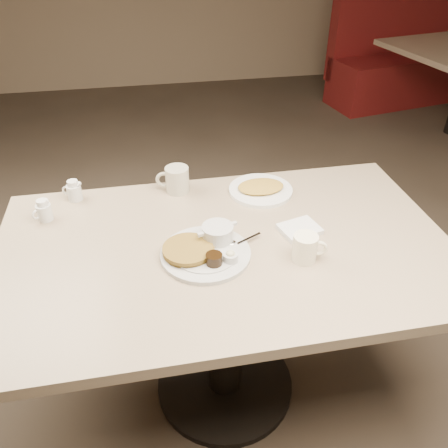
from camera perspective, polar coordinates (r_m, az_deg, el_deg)
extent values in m
cube|color=#4C3F33|center=(2.07, 0.11, -19.51)|extent=(7.00, 8.00, 0.02)
cube|color=tan|center=(1.53, 0.14, -3.19)|extent=(1.50, 0.90, 0.04)
cylinder|color=black|center=(1.77, 0.12, -12.26)|extent=(0.14, 0.14, 0.69)
cylinder|color=black|center=(2.05, 0.11, -19.11)|extent=(0.56, 0.56, 0.03)
cylinder|color=#B8B8B5|center=(1.47, -2.30, -3.70)|extent=(0.37, 0.37, 0.01)
cylinder|color=#B8B8B5|center=(1.46, -2.31, -3.41)|extent=(0.27, 0.27, 0.00)
cylinder|color=olive|center=(1.46, -4.39, -3.29)|extent=(0.21, 0.21, 0.01)
cylinder|color=olive|center=(1.45, -4.51, -3.09)|extent=(0.20, 0.20, 0.01)
cylinder|color=#B8B8B5|center=(1.49, -0.80, -1.15)|extent=(0.13, 0.13, 0.05)
cube|color=#B8B8B5|center=(1.46, -2.86, -1.28)|extent=(0.03, 0.02, 0.01)
cube|color=#B8B8B5|center=(1.51, 1.19, 0.04)|extent=(0.03, 0.02, 0.01)
ellipsoid|color=beige|center=(1.49, -1.32, -0.80)|extent=(0.06, 0.06, 0.03)
ellipsoid|color=beige|center=(1.49, -0.20, -0.73)|extent=(0.05, 0.05, 0.02)
cylinder|color=black|center=(1.40, -1.24, -4.42)|extent=(0.07, 0.07, 0.04)
cylinder|color=#B8B8B5|center=(1.42, 0.80, -4.16)|extent=(0.06, 0.06, 0.03)
ellipsoid|color=#C1BF94|center=(1.41, 0.80, -3.71)|extent=(0.04, 0.04, 0.02)
cube|color=#AFAFB2|center=(1.51, 2.90, -1.89)|extent=(0.11, 0.06, 0.00)
ellipsoid|color=#AFAFB2|center=(1.49, 0.89, -2.34)|extent=(0.04, 0.03, 0.01)
cylinder|color=white|center=(1.45, 9.99, -2.93)|extent=(0.09, 0.09, 0.09)
cylinder|color=#2D2920|center=(1.43, 10.15, -1.66)|extent=(0.08, 0.08, 0.01)
torus|color=white|center=(1.46, 11.68, -2.97)|extent=(0.06, 0.03, 0.06)
cube|color=silver|center=(1.59, 9.35, -0.64)|extent=(0.15, 0.13, 0.02)
cylinder|color=#BAB69F|center=(1.79, -5.81, 5.50)|extent=(0.10, 0.10, 0.10)
torus|color=#BAB69F|center=(1.79, -7.43, 5.46)|extent=(0.07, 0.02, 0.07)
cylinder|color=silver|center=(1.74, -21.37, 1.36)|extent=(0.07, 0.07, 0.06)
cylinder|color=silver|center=(1.72, -21.65, 2.47)|extent=(0.05, 0.05, 0.02)
cone|color=silver|center=(1.73, -21.04, 2.65)|extent=(0.03, 0.03, 0.02)
torus|color=silver|center=(1.73, -22.19, 1.10)|extent=(0.03, 0.03, 0.04)
cylinder|color=silver|center=(1.82, -18.05, 3.74)|extent=(0.06, 0.06, 0.06)
cylinder|color=silver|center=(1.80, -18.27, 4.82)|extent=(0.05, 0.05, 0.02)
cone|color=silver|center=(1.80, -17.63, 4.68)|extent=(0.02, 0.02, 0.02)
torus|color=silver|center=(1.83, -18.90, 3.93)|extent=(0.04, 0.02, 0.04)
cylinder|color=white|center=(1.80, 4.56, 4.19)|extent=(0.25, 0.25, 0.01)
ellipsoid|color=#B89233|center=(1.79, 4.58, 4.67)|extent=(0.18, 0.13, 0.02)
cube|color=maroon|center=(5.11, 20.57, 16.43)|extent=(1.40, 0.73, 0.45)
cube|color=maroon|center=(5.17, 20.04, 21.92)|extent=(1.33, 0.37, 0.90)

